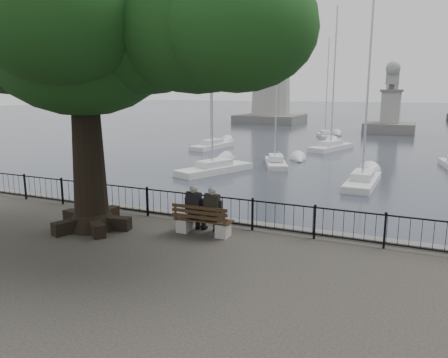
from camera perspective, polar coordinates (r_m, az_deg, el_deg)
The scene contains 14 objects.
harbor at distance 15.14m, azimuth 0.78°, elevation -7.46°, with size 260.00×260.00×1.20m.
railing at distance 14.39m, azimuth 0.00°, elevation -4.07°, with size 22.06×0.06×1.00m.
bench at distance 13.67m, azimuth -2.80°, elevation -5.87°, with size 1.88×0.60×0.98m.
person_left at distance 13.77m, azimuth -3.68°, elevation -4.12°, with size 0.46×0.78×1.56m.
person_right at distance 13.51m, azimuth -1.29°, elevation -4.41°, with size 0.46×0.78×1.56m.
tree at distance 14.07m, azimuth -14.97°, elevation 19.18°, with size 11.89×8.31×9.71m.
lighthouse at distance 76.34m, azimuth 6.31°, elevation 17.43°, with size 10.37×10.37×31.62m.
lion_monument at distance 60.26m, azimuth 20.89°, elevation 7.79°, with size 6.16×6.16×9.05m.
sailboat_a at distance 29.21m, azimuth -1.25°, elevation 1.41°, with size 3.64×6.02×10.07m.
sailboat_b at distance 32.10m, azimuth 6.79°, elevation 2.27°, with size 2.98×4.88×9.60m.
sailboat_c at distance 26.52m, azimuth 17.65°, elevation -0.11°, with size 1.61×5.42×11.08m.
sailboat_e at distance 41.67m, azimuth -1.54°, elevation 4.55°, with size 2.21×5.78×12.76m.
sailboat_f at distance 41.69m, azimuth 13.84°, elevation 4.21°, with size 3.33×6.21×12.83m.
sailboat_h at distance 52.61m, azimuth 13.09°, elevation 5.70°, with size 2.96×4.88×11.37m.
Camera 1 is at (5.69, -10.14, 4.43)m, focal length 35.00 mm.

